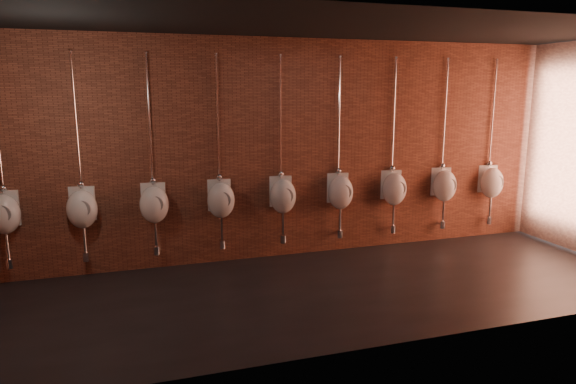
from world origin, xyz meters
name	(u,v)px	position (x,y,z in m)	size (l,w,h in m)	color
ground	(329,290)	(0.00, 0.00, 0.00)	(8.50, 8.50, 0.00)	black
room_shell	(332,130)	(0.00, 0.00, 2.01)	(8.54, 3.04, 3.22)	black
urinal_0	(4,213)	(-3.85, 1.36, 0.96)	(0.44, 0.40, 2.72)	white
urinal_1	(82,208)	(-2.93, 1.36, 0.96)	(0.44, 0.40, 2.72)	white
urinal_2	(154,203)	(-2.02, 1.36, 0.96)	(0.44, 0.40, 2.72)	white
urinal_3	(221,199)	(-1.11, 1.36, 0.96)	(0.44, 0.40, 2.72)	white
urinal_4	(283,195)	(-0.20, 1.36, 0.96)	(0.44, 0.40, 2.72)	white
urinal_5	(340,191)	(0.72, 1.36, 0.96)	(0.44, 0.40, 2.72)	white
urinal_6	(394,188)	(1.63, 1.36, 0.96)	(0.44, 0.40, 2.72)	white
urinal_7	(444,185)	(2.54, 1.36, 0.96)	(0.44, 0.40, 2.72)	white
urinal_8	(491,182)	(3.45, 1.36, 0.96)	(0.44, 0.40, 2.72)	white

